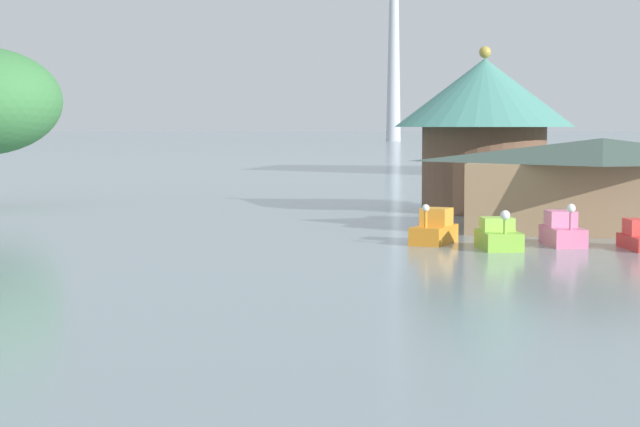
{
  "coord_description": "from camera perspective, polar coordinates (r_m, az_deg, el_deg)",
  "views": [
    {
      "loc": [
        15.1,
        -10.13,
        5.04
      ],
      "look_at": [
        5.8,
        27.43,
        2.07
      ],
      "focal_mm": 64.53,
      "sensor_mm": 36.0,
      "label": 1
    }
  ],
  "objects": [
    {
      "name": "pedal_boat_orange",
      "position": [
        49.39,
        5.7,
        -0.8
      ],
      "size": [
        1.78,
        3.04,
        1.76
      ],
      "rotation": [
        0.0,
        0.0,
        -1.73
      ],
      "color": "orange",
      "rests_on": "ground"
    },
    {
      "name": "pedal_boat_pink",
      "position": [
        49.49,
        11.93,
        -0.88
      ],
      "size": [
        2.15,
        3.26,
        1.84
      ],
      "rotation": [
        0.0,
        0.0,
        -1.27
      ],
      "color": "pink",
      "rests_on": "ground"
    },
    {
      "name": "green_roof_pavilion",
      "position": [
        67.65,
        8.15,
        4.55
      ],
      "size": [
        10.44,
        10.44,
        9.62
      ],
      "color": "brown",
      "rests_on": "ground"
    },
    {
      "name": "pedal_boat_lime",
      "position": [
        47.53,
        8.84,
        -1.12
      ],
      "size": [
        2.25,
        3.1,
        1.67
      ],
      "rotation": [
        0.0,
        0.0,
        -1.26
      ],
      "color": "#8CCC3F",
      "rests_on": "ground"
    },
    {
      "name": "boathouse",
      "position": [
        56.24,
        13.83,
        1.49
      ],
      "size": [
        13.24,
        8.25,
        4.44
      ],
      "color": "#9E7F5B",
      "rests_on": "ground"
    }
  ]
}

